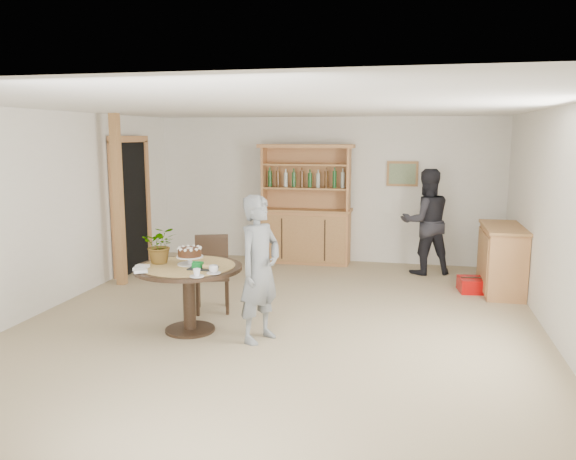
% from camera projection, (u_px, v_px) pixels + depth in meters
% --- Properties ---
extents(ground, '(7.00, 7.00, 0.00)m').
position_uv_depth(ground, '(280.00, 323.00, 6.63)').
color(ground, tan).
rests_on(ground, ground).
extents(room_shell, '(6.04, 7.04, 2.52)m').
position_uv_depth(room_shell, '(280.00, 175.00, 6.34)').
color(room_shell, white).
rests_on(room_shell, ground).
extents(doorway, '(0.13, 1.10, 2.18)m').
position_uv_depth(doorway, '(131.00, 204.00, 8.99)').
color(doorway, black).
rests_on(doorway, ground).
extents(pine_post, '(0.12, 0.12, 2.50)m').
position_uv_depth(pine_post, '(118.00, 201.00, 8.15)').
color(pine_post, '#AC8148').
rests_on(pine_post, ground).
extents(hutch, '(1.62, 0.54, 2.04)m').
position_uv_depth(hutch, '(306.00, 223.00, 9.70)').
color(hutch, tan).
rests_on(hutch, ground).
extents(sideboard, '(0.54, 1.26, 0.94)m').
position_uv_depth(sideboard, '(502.00, 259.00, 7.89)').
color(sideboard, tan).
rests_on(sideboard, ground).
extents(dining_table, '(1.20, 1.20, 0.76)m').
position_uv_depth(dining_table, '(189.00, 279.00, 6.26)').
color(dining_table, black).
rests_on(dining_table, ground).
extents(dining_chair, '(0.54, 0.54, 0.95)m').
position_uv_depth(dining_chair, '(212.00, 268.00, 7.07)').
color(dining_chair, black).
rests_on(dining_chair, ground).
extents(birthday_cake, '(0.30, 0.30, 0.20)m').
position_uv_depth(birthday_cake, '(190.00, 254.00, 6.26)').
color(birthday_cake, white).
rests_on(birthday_cake, dining_table).
extents(flower_vase, '(0.47, 0.44, 0.42)m').
position_uv_depth(flower_vase, '(160.00, 245.00, 6.32)').
color(flower_vase, '#3F7233').
rests_on(flower_vase, dining_table).
extents(gift_tray, '(0.30, 0.20, 0.08)m').
position_uv_depth(gift_tray, '(202.00, 267.00, 6.07)').
color(gift_tray, black).
rests_on(gift_tray, dining_table).
extents(coffee_cup_a, '(0.15, 0.15, 0.09)m').
position_uv_depth(coffee_cup_a, '(214.00, 270.00, 5.87)').
color(coffee_cup_a, white).
rests_on(coffee_cup_a, dining_table).
extents(coffee_cup_b, '(0.15, 0.15, 0.08)m').
position_uv_depth(coffee_cup_b, '(197.00, 273.00, 5.74)').
color(coffee_cup_b, white).
rests_on(coffee_cup_b, dining_table).
extents(napkins, '(0.24, 0.33, 0.03)m').
position_uv_depth(napkins, '(141.00, 269.00, 6.02)').
color(napkins, white).
rests_on(napkins, dining_table).
extents(teen_boy, '(0.58, 0.68, 1.58)m').
position_uv_depth(teen_boy, '(260.00, 269.00, 5.95)').
color(teen_boy, slate).
rests_on(teen_boy, ground).
extents(adult_person, '(0.98, 0.87, 1.68)m').
position_uv_depth(adult_person, '(426.00, 222.00, 8.88)').
color(adult_person, black).
rests_on(adult_person, ground).
extents(red_suitcase, '(0.65, 0.47, 0.21)m').
position_uv_depth(red_suitcase, '(481.00, 285.00, 7.92)').
color(red_suitcase, '#BE0A09').
rests_on(red_suitcase, ground).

